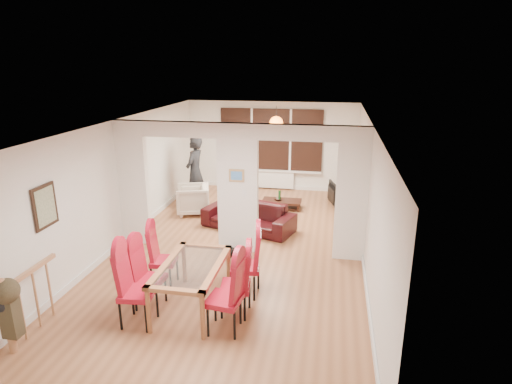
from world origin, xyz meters
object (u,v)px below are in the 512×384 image
(person, at_px, (195,171))
(dining_chair_rb, at_px, (235,281))
(dining_chair_rc, at_px, (245,262))
(sofa, at_px, (248,216))
(armchair, at_px, (193,199))
(dining_chair_la, at_px, (137,287))
(dining_chair_lb, at_px, (149,275))
(dining_chair_lc, at_px, (164,257))
(bowl, at_px, (278,199))
(bottle, at_px, (280,195))
(coffee_table, at_px, (282,204))
(dining_table, at_px, (192,286))
(dining_chair_ra, at_px, (224,294))
(television, at_px, (331,195))

(person, bearing_deg, dining_chair_rb, 31.41)
(dining_chair_rc, xyz_separation_m, sofa, (-0.51, 2.83, -0.27))
(dining_chair_rc, distance_m, armchair, 4.18)
(dining_chair_la, height_order, armchair, dining_chair_la)
(dining_chair_lb, bearing_deg, armchair, 103.87)
(dining_chair_lc, bearing_deg, bowl, 63.62)
(person, bearing_deg, bottle, 100.80)
(dining_chair_lb, height_order, sofa, dining_chair_lb)
(dining_chair_rc, relative_size, sofa, 0.55)
(coffee_table, bearing_deg, dining_chair_lc, -109.18)
(armchair, distance_m, bottle, 2.25)
(dining_chair_lc, relative_size, coffee_table, 1.03)
(dining_chair_rb, relative_size, bottle, 4.14)
(dining_table, relative_size, dining_chair_rb, 1.45)
(dining_chair_rc, bearing_deg, bottle, 80.26)
(dining_chair_ra, distance_m, sofa, 3.90)
(dining_chair_ra, relative_size, person, 0.62)
(dining_chair_ra, xyz_separation_m, dining_chair_rc, (0.08, 1.04, -0.00))
(dining_chair_rb, relative_size, television, 1.07)
(dining_chair_la, relative_size, person, 0.64)
(person, relative_size, television, 1.83)
(dining_chair_rc, height_order, coffee_table, dining_chair_rc)
(dining_chair_ra, height_order, coffee_table, dining_chair_ra)
(bowl, bearing_deg, dining_table, -98.04)
(sofa, distance_m, armchair, 1.77)
(dining_table, bearing_deg, television, 69.35)
(dining_chair_ra, bearing_deg, sofa, 103.60)
(armchair, xyz_separation_m, person, (-0.12, 0.63, 0.56))
(armchair, height_order, television, armchair)
(armchair, bearing_deg, television, 93.42)
(dining_chair_la, distance_m, armchair, 4.78)
(dining_chair_rb, height_order, sofa, dining_chair_rb)
(dining_table, relative_size, dining_chair_lc, 1.52)
(dining_table, distance_m, sofa, 3.39)
(television, bearing_deg, dining_chair_la, 139.72)
(dining_chair_la, relative_size, dining_chair_lc, 1.14)
(bowl, bearing_deg, dining_chair_rc, -89.64)
(dining_chair_ra, distance_m, coffee_table, 5.43)
(coffee_table, bearing_deg, dining_chair_ra, -91.60)
(dining_chair_lc, height_order, sofa, dining_chair_lc)
(dining_chair_rb, xyz_separation_m, dining_chair_rc, (0.02, 0.60, 0.03))
(dining_chair_ra, xyz_separation_m, television, (1.40, 5.90, -0.28))
(dining_table, height_order, bowl, dining_table)
(dining_chair_rb, height_order, person, person)
(sofa, height_order, bottle, sofa)
(bottle, xyz_separation_m, bowl, (-0.03, -0.05, -0.11))
(dining_chair_ra, relative_size, coffee_table, 1.14)
(dining_table, bearing_deg, dining_chair_lb, -173.26)
(coffee_table, height_order, bowl, bowl)
(dining_chair_lc, distance_m, dining_chair_rc, 1.43)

